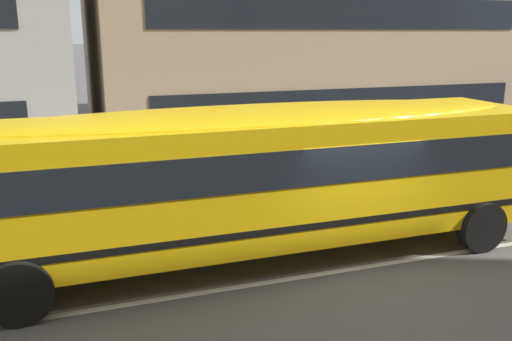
{
  "coord_description": "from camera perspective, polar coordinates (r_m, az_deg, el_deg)",
  "views": [
    {
      "loc": [
        -5.2,
        -8.72,
        4.51
      ],
      "look_at": [
        -1.89,
        0.63,
        1.98
      ],
      "focal_mm": 38.57,
      "sensor_mm": 36.0,
      "label": 1
    }
  ],
  "objects": [
    {
      "name": "ground_plane",
      "position": [
        11.1,
        10.51,
        -9.93
      ],
      "size": [
        400.0,
        400.0,
        0.0
      ],
      "primitive_type": "plane",
      "color": "#54514F"
    },
    {
      "name": "sidewalk_far",
      "position": [
        17.81,
        -1.86,
        -0.37
      ],
      "size": [
        120.0,
        3.0,
        0.01
      ],
      "primitive_type": "cube",
      "color": "gray",
      "rests_on": "ground_plane"
    },
    {
      "name": "lane_centreline",
      "position": [
        11.1,
        10.51,
        -9.92
      ],
      "size": [
        110.0,
        0.16,
        0.01
      ],
      "primitive_type": "cube",
      "color": "silver",
      "rests_on": "ground_plane"
    },
    {
      "name": "school_bus",
      "position": [
        10.85,
        -1.04,
        0.0
      ],
      "size": [
        13.8,
        3.26,
        3.09
      ],
      "rotation": [
        0.0,
        0.0,
        3.14
      ],
      "color": "yellow",
      "rests_on": "ground_plane"
    }
  ]
}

